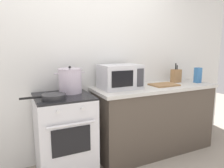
# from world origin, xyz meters

# --- Properties ---
(back_wall) EXTENTS (4.40, 0.10, 2.50)m
(back_wall) POSITION_xyz_m (0.30, 0.97, 1.25)
(back_wall) COLOR silver
(back_wall) RESTS_ON ground_plane
(lower_cabinet_right) EXTENTS (1.64, 0.56, 0.88)m
(lower_cabinet_right) POSITION_xyz_m (0.90, 0.62, 0.44)
(lower_cabinet_right) COLOR #4C4238
(lower_cabinet_right) RESTS_ON ground_plane
(countertop_right) EXTENTS (1.70, 0.60, 0.04)m
(countertop_right) POSITION_xyz_m (0.90, 0.62, 0.90)
(countertop_right) COLOR beige
(countertop_right) RESTS_ON lower_cabinet_right
(stove) EXTENTS (0.60, 0.64, 0.92)m
(stove) POSITION_xyz_m (-0.35, 0.60, 0.46)
(stove) COLOR silver
(stove) RESTS_ON ground_plane
(stock_pot) EXTENTS (0.35, 0.27, 0.31)m
(stock_pot) POSITION_xyz_m (-0.24, 0.70, 1.06)
(stock_pot) COLOR silver
(stock_pot) RESTS_ON stove
(frying_pan) EXTENTS (0.44, 0.24, 0.05)m
(frying_pan) POSITION_xyz_m (-0.48, 0.48, 0.95)
(frying_pan) COLOR #28282B
(frying_pan) RESTS_ON stove
(microwave) EXTENTS (0.50, 0.37, 0.30)m
(microwave) POSITION_xyz_m (0.39, 0.68, 1.07)
(microwave) COLOR silver
(microwave) RESTS_ON countertop_right
(cutting_board) EXTENTS (0.36, 0.26, 0.02)m
(cutting_board) POSITION_xyz_m (1.02, 0.60, 0.93)
(cutting_board) COLOR #997047
(cutting_board) RESTS_ON countertop_right
(knife_block) EXTENTS (0.13, 0.10, 0.28)m
(knife_block) POSITION_xyz_m (1.36, 0.74, 1.02)
(knife_block) COLOR #997047
(knife_block) RESTS_ON countertop_right
(pasta_box) EXTENTS (0.08, 0.08, 0.22)m
(pasta_box) POSITION_xyz_m (1.61, 0.57, 1.03)
(pasta_box) COLOR teal
(pasta_box) RESTS_ON countertop_right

